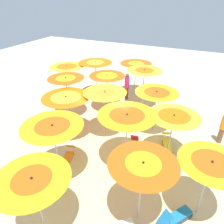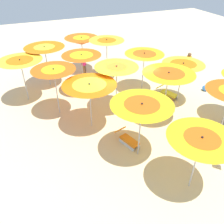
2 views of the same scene
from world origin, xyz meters
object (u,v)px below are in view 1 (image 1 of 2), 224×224
(beach_umbrella_7, at_px, (105,95))
(beachgoer_1, at_px, (223,127))
(beach_umbrella_10, at_px, (33,184))
(beach_umbrella_13, at_px, (66,82))
(beach_umbrella_2, at_px, (156,95))
(lounger_1, at_px, (176,217))
(beach_umbrella_12, at_px, (66,101))
(beach_ball, at_px, (221,162))
(lounger_0, at_px, (133,148))
(beach_umbrella_8, at_px, (107,79))
(beach_umbrella_4, at_px, (136,66))
(beach_umbrella_0, at_px, (211,167))
(beach_umbrella_5, at_px, (143,168))
(beach_umbrella_6, at_px, (127,119))
(beach_umbrella_14, at_px, (67,69))
(beach_umbrella_11, at_px, (53,130))
(beachgoer_0, at_px, (127,86))
(lounger_4, at_px, (68,157))
(lounger_3, at_px, (167,143))
(beach_umbrella_9, at_px, (95,65))
(beach_umbrella_3, at_px, (144,73))
(beach_umbrella_1, at_px, (174,119))

(beach_umbrella_7, bearing_deg, beachgoer_1, 16.49)
(beach_umbrella_10, bearing_deg, beach_umbrella_13, 117.93)
(beach_umbrella_2, bearing_deg, lounger_1, -66.71)
(beach_umbrella_12, height_order, beach_ball, beach_umbrella_12)
(lounger_1, bearing_deg, beach_umbrella_10, 153.74)
(lounger_0, bearing_deg, beach_umbrella_13, -118.30)
(beach_umbrella_8, xyz_separation_m, lounger_0, (2.77, -3.12, -1.76))
(beach_umbrella_4, distance_m, beachgoer_1, 6.66)
(beach_umbrella_0, relative_size, lounger_1, 1.92)
(beach_umbrella_5, xyz_separation_m, lounger_1, (1.13, 0.39, -1.97))
(beachgoer_1, bearing_deg, beach_umbrella_6, 44.72)
(beach_umbrella_12, height_order, beach_umbrella_14, beach_umbrella_14)
(beach_umbrella_10, relative_size, lounger_1, 1.83)
(lounger_0, relative_size, beach_ball, 3.41)
(beachgoer_1, bearing_deg, beach_umbrella_11, 43.55)
(beachgoer_1, bearing_deg, beachgoer_0, -20.26)
(beach_umbrella_7, relative_size, lounger_4, 1.89)
(beach_umbrella_2, xyz_separation_m, beach_umbrella_10, (-1.65, -6.58, -0.06))
(lounger_3, bearing_deg, beach_umbrella_11, -65.67)
(beach_umbrella_9, bearing_deg, beach_umbrella_3, -6.74)
(beach_umbrella_12, distance_m, lounger_0, 3.75)
(lounger_3, bearing_deg, beach_umbrella_14, -128.68)
(lounger_3, bearing_deg, lounger_0, -73.34)
(beach_umbrella_1, xyz_separation_m, beach_umbrella_5, (-0.26, -3.28, 0.22))
(beach_umbrella_10, bearing_deg, lounger_0, 73.76)
(beach_umbrella_4, xyz_separation_m, lounger_0, (2.00, -5.91, -1.77))
(beach_umbrella_1, xyz_separation_m, beach_umbrella_2, (-1.15, 1.80, 0.03))
(beach_umbrella_0, bearing_deg, beach_umbrella_10, -149.65)
(beach_umbrella_12, relative_size, lounger_0, 1.95)
(beachgoer_0, height_order, beachgoer_1, beachgoer_0)
(beach_umbrella_7, height_order, beach_umbrella_14, beach_umbrella_7)
(lounger_0, bearing_deg, beach_umbrella_14, -130.10)
(beach_umbrella_3, xyz_separation_m, lounger_1, (3.30, -6.86, -2.03))
(beach_umbrella_13, height_order, beachgoer_1, beach_umbrella_13)
(beach_umbrella_1, relative_size, beachgoer_1, 1.30)
(beach_umbrella_7, height_order, beach_umbrella_12, beach_umbrella_7)
(beach_umbrella_8, bearing_deg, beach_ball, -20.52)
(beach_ball, bearing_deg, beach_umbrella_3, 141.94)
(beach_umbrella_0, distance_m, lounger_1, 2.01)
(beach_umbrella_11, height_order, beach_umbrella_12, beach_umbrella_11)
(beach_umbrella_8, relative_size, beach_umbrella_11, 0.95)
(beach_umbrella_11, distance_m, lounger_1, 4.96)
(beach_umbrella_5, bearing_deg, beach_umbrella_14, 137.61)
(beach_umbrella_3, xyz_separation_m, beach_umbrella_10, (-0.36, -8.76, -0.30))
(lounger_4, bearing_deg, lounger_1, 61.34)
(beach_umbrella_3, relative_size, beachgoer_1, 1.46)
(beach_umbrella_1, bearing_deg, beach_umbrella_10, -120.37)
(beach_umbrella_4, bearing_deg, beachgoer_0, -102.83)
(beach_umbrella_1, bearing_deg, beach_umbrella_0, -57.86)
(lounger_3, height_order, lounger_4, lounger_4)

